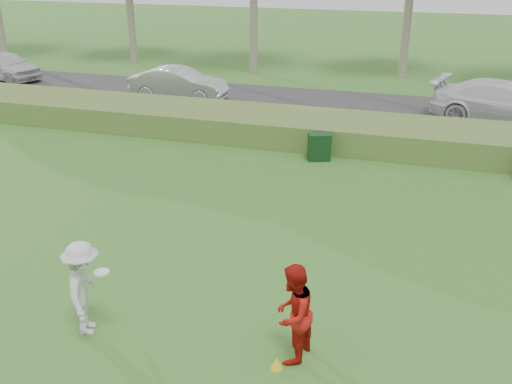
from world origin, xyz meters
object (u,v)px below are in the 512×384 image
(player_white, at_px, (84,288))
(utility_cabinet, at_px, (319,147))
(cone_yellow, at_px, (277,363))
(player_red, at_px, (293,314))
(car_right, at_px, (507,104))
(car_left, at_px, (6,66))
(car_mid, at_px, (179,84))

(player_white, relative_size, utility_cabinet, 2.00)
(player_white, bearing_deg, cone_yellow, -112.40)
(player_red, bearing_deg, car_right, 173.78)
(car_left, relative_size, car_right, 0.75)
(car_left, xyz_separation_m, car_right, (24.42, -1.28, 0.10))
(utility_cabinet, distance_m, car_right, 8.64)
(player_red, relative_size, car_mid, 0.40)
(cone_yellow, height_order, car_left, car_left)
(player_red, bearing_deg, utility_cabinet, -161.09)
(player_white, xyz_separation_m, player_red, (3.74, 0.35, -0.00))
(utility_cabinet, relative_size, car_mid, 0.20)
(player_white, bearing_deg, player_red, -107.24)
(cone_yellow, height_order, car_right, car_right)
(player_red, height_order, cone_yellow, player_red)
(cone_yellow, relative_size, car_right, 0.04)
(utility_cabinet, xyz_separation_m, car_mid, (-7.68, 5.92, 0.34))
(cone_yellow, bearing_deg, car_left, 138.11)
(cone_yellow, distance_m, car_mid, 18.57)
(utility_cabinet, bearing_deg, car_mid, 121.75)
(car_mid, relative_size, car_right, 0.77)
(player_white, height_order, car_right, player_white)
(cone_yellow, bearing_deg, player_red, 63.72)
(car_left, bearing_deg, utility_cabinet, -93.61)
(player_white, xyz_separation_m, utility_cabinet, (2.22, 10.29, -0.45))
(utility_cabinet, xyz_separation_m, car_right, (6.21, 5.99, 0.44))
(player_red, bearing_deg, car_left, -120.91)
(cone_yellow, xyz_separation_m, car_left, (-19.56, 17.54, 0.68))
(player_red, xyz_separation_m, car_right, (4.69, 15.93, -0.00))
(player_white, height_order, car_left, player_white)
(player_white, bearing_deg, utility_cabinet, -34.69)
(car_mid, distance_m, car_right, 13.90)
(cone_yellow, distance_m, utility_cabinet, 10.37)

